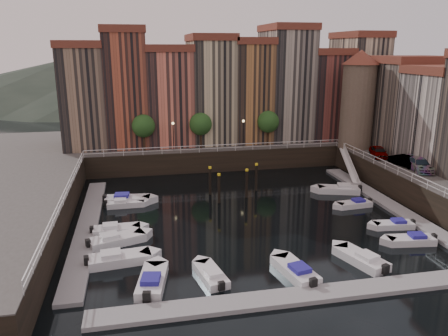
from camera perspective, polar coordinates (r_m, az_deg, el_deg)
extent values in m
plane|color=black|center=(47.15, 2.78, -5.78)|extent=(200.00, 200.00, 0.00)
cube|color=black|center=(71.16, -2.36, 2.80)|extent=(80.00, 20.00, 3.00)
cube|color=gray|center=(45.15, -17.40, -7.25)|extent=(2.00, 28.00, 0.35)
cube|color=gray|center=(52.46, 20.54, -4.35)|extent=(2.00, 28.00, 0.35)
cube|color=gray|center=(32.54, 10.47, -16.07)|extent=(30.00, 2.00, 0.35)
cone|color=#2D382D|center=(154.06, -18.95, 10.87)|extent=(80.00, 80.00, 14.00)
cone|color=#2D382D|center=(153.61, -5.68, 12.35)|extent=(100.00, 100.00, 18.00)
cone|color=#2D382D|center=(161.24, 7.07, 11.38)|extent=(70.00, 70.00, 12.00)
cube|color=#876C55|center=(66.80, -17.68, 8.66)|extent=(6.00, 10.00, 14.00)
cube|color=brown|center=(66.43, -18.23, 15.08)|extent=(6.30, 10.30, 1.00)
cube|color=#A64E34|center=(66.34, -12.62, 9.84)|extent=(5.80, 10.00, 16.00)
cube|color=brown|center=(66.12, -13.07, 17.18)|extent=(6.10, 10.30, 1.00)
cube|color=#DD735B|center=(66.65, -7.20, 9.03)|extent=(6.50, 10.00, 13.50)
cube|color=brown|center=(66.26, -7.42, 15.27)|extent=(6.80, 10.30, 1.00)
cube|color=#CCBA90|center=(67.36, -1.76, 9.85)|extent=(6.20, 10.00, 15.00)
cube|color=brown|center=(67.06, -1.81, 16.67)|extent=(6.50, 10.30, 1.00)
cube|color=#A66F3D|center=(68.63, 3.18, 9.72)|extent=(5.60, 10.00, 14.50)
cube|color=brown|center=(68.30, 3.28, 16.21)|extent=(5.90, 10.30, 1.00)
cube|color=#9F9485|center=(70.29, 8.01, 10.55)|extent=(6.40, 10.00, 16.50)
cube|color=brown|center=(70.12, 8.28, 17.69)|extent=(6.70, 10.30, 1.00)
cube|color=brown|center=(72.75, 12.63, 9.11)|extent=(6.00, 10.00, 13.00)
cube|color=brown|center=(72.36, 12.96, 14.62)|extent=(6.30, 10.30, 1.00)
cube|color=#C8B293|center=(75.24, 16.89, 9.98)|extent=(5.90, 10.00, 15.50)
cube|color=brown|center=(75.01, 17.40, 16.25)|extent=(6.20, 10.30, 1.00)
cube|color=#726356|center=(66.70, 22.99, 7.29)|extent=(9.00, 8.00, 12.00)
cube|color=brown|center=(66.23, 23.59, 12.85)|extent=(9.30, 8.30, 1.00)
cube|color=beige|center=(60.40, 27.16, 5.61)|extent=(9.00, 8.00, 11.00)
cylinder|color=#6B5B4C|center=(65.44, 17.01, 7.70)|extent=(4.60, 4.60, 12.00)
cone|color=brown|center=(64.96, 17.49, 13.65)|extent=(5.20, 5.20, 2.00)
cylinder|color=black|center=(62.11, -10.37, 3.24)|extent=(0.30, 0.30, 2.40)
sphere|color=#1E4719|center=(61.66, -10.48, 5.42)|extent=(3.20, 3.20, 3.20)
cylinder|color=black|center=(62.75, -3.04, 3.60)|extent=(0.30, 0.30, 2.40)
sphere|color=#1E4719|center=(62.31, -3.07, 5.76)|extent=(3.20, 3.20, 3.20)
cylinder|color=black|center=(64.95, 5.73, 3.95)|extent=(0.30, 0.30, 2.40)
sphere|color=#1E4719|center=(64.52, 5.79, 6.03)|extent=(3.20, 3.20, 3.20)
cylinder|color=black|center=(61.17, -6.63, 3.97)|extent=(0.12, 0.12, 4.00)
sphere|color=#FFD88C|center=(60.80, -6.69, 5.82)|extent=(0.36, 0.36, 0.36)
cylinder|color=black|center=(62.78, 2.52, 4.35)|extent=(0.12, 0.12, 4.00)
sphere|color=#FFD88C|center=(62.43, 2.54, 6.16)|extent=(0.36, 0.36, 0.36)
cube|color=white|center=(61.01, -0.87, 3.03)|extent=(36.00, 0.08, 0.08)
cube|color=white|center=(61.11, -0.87, 2.62)|extent=(36.00, 0.06, 0.06)
cube|color=white|center=(52.35, 22.60, -0.26)|extent=(0.08, 34.00, 0.08)
cube|color=white|center=(52.47, 22.55, -0.74)|extent=(0.06, 34.00, 0.06)
cube|color=white|center=(44.13, -20.12, -2.80)|extent=(0.08, 34.00, 0.08)
cube|color=white|center=(44.26, -20.06, -3.36)|extent=(0.06, 34.00, 0.06)
cube|color=white|center=(61.54, 16.07, 0.42)|extent=(2.78, 8.26, 2.81)
cube|color=white|center=(61.42, 16.10, 0.87)|extent=(1.93, 8.32, 3.65)
cylinder|color=black|center=(49.38, -0.65, -2.92)|extent=(0.32, 0.32, 3.60)
cylinder|color=yellow|center=(48.83, -0.66, -0.86)|extent=(0.36, 0.36, 0.25)
cylinder|color=black|center=(52.19, -1.83, -1.90)|extent=(0.32, 0.32, 3.60)
cylinder|color=yellow|center=(51.67, -1.84, 0.06)|extent=(0.36, 0.36, 0.25)
cylinder|color=black|center=(51.21, 2.98, -2.26)|extent=(0.32, 0.32, 3.60)
cylinder|color=yellow|center=(50.68, 3.00, -0.26)|extent=(0.36, 0.36, 0.25)
cylinder|color=black|center=(53.76, 4.23, -1.42)|extent=(0.32, 0.32, 3.60)
cylinder|color=yellow|center=(53.25, 4.27, 0.49)|extent=(0.36, 0.36, 0.25)
cube|color=silver|center=(37.41, -13.44, -11.54)|extent=(5.15, 2.47, 0.85)
cube|color=silver|center=(37.16, -14.55, -10.94)|extent=(1.72, 1.52, 0.56)
cube|color=black|center=(37.24, -17.53, -11.50)|extent=(0.46, 0.61, 0.79)
cube|color=silver|center=(40.90, -13.77, -9.16)|extent=(5.24, 3.37, 0.83)
cube|color=silver|center=(40.54, -14.73, -8.68)|extent=(1.90, 1.76, 0.56)
cube|color=black|center=(40.24, -17.32, -9.42)|extent=(0.55, 0.65, 0.78)
cube|color=silver|center=(43.10, -13.80, -7.90)|extent=(4.43, 1.83, 0.75)
cube|color=silver|center=(42.94, -14.64, -7.40)|extent=(1.43, 1.24, 0.50)
cube|color=black|center=(43.12, -16.89, -7.77)|extent=(0.36, 0.51, 0.70)
cube|color=silver|center=(49.88, -12.72, -4.61)|extent=(4.06, 1.61, 0.69)
cube|color=silver|center=(49.76, -13.38, -4.19)|extent=(1.30, 1.12, 0.46)
cube|color=black|center=(49.89, -15.17, -4.49)|extent=(0.33, 0.46, 0.64)
cube|color=silver|center=(50.91, -12.42, -4.10)|extent=(5.15, 2.52, 0.84)
cube|color=navy|center=(50.84, -13.21, -3.57)|extent=(1.73, 1.54, 0.56)
cube|color=black|center=(51.25, -15.31, -3.83)|extent=(0.46, 0.61, 0.79)
cube|color=silver|center=(43.21, 23.18, -8.71)|extent=(4.34, 2.14, 0.71)
cube|color=navy|center=(43.30, 23.91, -8.13)|extent=(1.46, 1.30, 0.47)
cube|color=black|center=(44.14, 25.75, -8.18)|extent=(0.39, 0.51, 0.66)
cube|color=silver|center=(46.15, 21.21, -6.99)|extent=(3.98, 1.91, 0.65)
cube|color=navy|center=(46.24, 21.84, -6.49)|extent=(1.33, 1.18, 0.44)
cube|color=black|center=(46.97, 23.44, -6.56)|extent=(0.35, 0.47, 0.61)
cube|color=silver|center=(50.63, 16.61, -4.59)|extent=(3.98, 1.83, 0.66)
cube|color=navy|center=(50.79, 17.15, -4.10)|extent=(1.32, 1.16, 0.44)
cube|color=black|center=(51.66, 18.52, -4.10)|extent=(0.35, 0.46, 0.61)
cube|color=silver|center=(54.97, 14.72, -2.79)|extent=(5.22, 3.25, 0.83)
cube|color=silver|center=(54.94, 15.44, -2.31)|extent=(1.88, 1.73, 0.55)
cube|color=black|center=(55.36, 17.35, -2.56)|extent=(0.54, 0.64, 0.78)
cube|color=silver|center=(33.82, -9.33, -14.40)|extent=(2.75, 5.12, 0.83)
cube|color=navy|center=(33.01, -9.54, -14.22)|extent=(1.59, 1.76, 0.55)
cube|color=black|center=(31.53, -10.05, -16.24)|extent=(0.61, 0.48, 0.77)
cube|color=silver|center=(34.33, -1.77, -13.80)|extent=(2.37, 4.35, 0.70)
cube|color=silver|center=(33.67, -1.42, -13.60)|extent=(1.36, 1.51, 0.47)
cube|color=black|center=(32.48, -0.35, -15.15)|extent=(0.52, 0.41, 0.66)
cube|color=silver|center=(35.21, 9.24, -13.13)|extent=(2.71, 5.00, 0.81)
cube|color=navy|center=(34.51, 9.85, -12.88)|extent=(1.56, 1.73, 0.54)
cube|color=black|center=(33.30, 11.56, -14.51)|extent=(0.60, 0.47, 0.75)
cube|color=silver|center=(38.19, 17.41, -11.29)|extent=(3.24, 5.10, 0.81)
cube|color=silver|center=(37.59, 18.20, -10.98)|extent=(1.71, 1.85, 0.54)
cube|color=black|center=(36.65, 20.33, -12.27)|extent=(0.63, 0.53, 0.76)
imported|color=gray|center=(60.87, 19.54, 1.90)|extent=(2.86, 4.65, 1.48)
imported|color=gray|center=(57.26, 22.56, 0.73)|extent=(2.58, 4.37, 1.36)
imported|color=gray|center=(56.09, 24.18, 0.32)|extent=(3.20, 5.38, 1.46)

